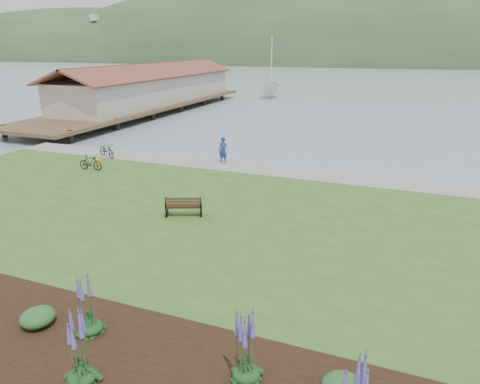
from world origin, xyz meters
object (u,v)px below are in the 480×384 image
object	(u,v)px
bicycle_a	(107,150)
sailboat	(271,98)
park_bench	(184,206)
person	(223,148)

from	to	relation	value
bicycle_a	sailboat	xyz separation A→B (m)	(-0.98, 39.07, -0.86)
park_bench	person	bearing A→B (deg)	79.91
park_bench	sailboat	bearing A→B (deg)	80.34
park_bench	person	distance (m)	8.85
person	bicycle_a	world-z (taller)	person
person	sailboat	world-z (taller)	sailboat
sailboat	bicycle_a	bearing A→B (deg)	-101.68
park_bench	sailboat	xyz separation A→B (m)	(-10.54, 46.33, -0.87)
person	park_bench	bearing A→B (deg)	-72.82
park_bench	person	size ratio (longest dim) A/B	0.86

